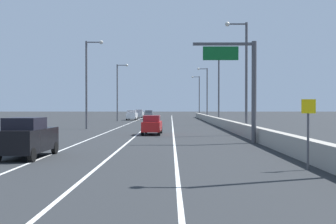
{
  "coord_description": "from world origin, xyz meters",
  "views": [
    {
      "loc": [
        1.24,
        -2.03,
        2.68
      ],
      "look_at": [
        0.9,
        46.08,
        2.05
      ],
      "focal_mm": 42.39,
      "sensor_mm": 36.0,
      "label": 1
    }
  ],
  "objects_px": {
    "lamp_post_right_fourth": "(206,90)",
    "lamp_post_right_fifth": "(198,94)",
    "car_white_0": "(132,115)",
    "speed_advisory_sign": "(308,128)",
    "lamp_post_right_second": "(244,70)",
    "overhead_sign_gantry": "(244,79)",
    "car_gray_2": "(149,115)",
    "car_black_3": "(28,138)",
    "lamp_post_right_third": "(217,84)",
    "car_red_4": "(152,125)",
    "lamp_post_left_far": "(119,89)",
    "lamp_post_left_mid": "(88,78)",
    "car_silver_1": "(139,114)"
  },
  "relations": [
    {
      "from": "car_red_4",
      "to": "car_white_0",
      "type": "bearing_deg",
      "value": 98.24
    },
    {
      "from": "car_silver_1",
      "to": "car_gray_2",
      "type": "bearing_deg",
      "value": -75.45
    },
    {
      "from": "car_white_0",
      "to": "lamp_post_right_third",
      "type": "bearing_deg",
      "value": -54.17
    },
    {
      "from": "car_black_3",
      "to": "speed_advisory_sign",
      "type": "bearing_deg",
      "value": -16.51
    },
    {
      "from": "lamp_post_right_fifth",
      "to": "car_white_0",
      "type": "relative_size",
      "value": 2.4
    },
    {
      "from": "lamp_post_left_far",
      "to": "car_red_4",
      "type": "height_order",
      "value": "lamp_post_left_far"
    },
    {
      "from": "overhead_sign_gantry",
      "to": "lamp_post_left_mid",
      "type": "relative_size",
      "value": 0.7
    },
    {
      "from": "lamp_post_right_fifth",
      "to": "lamp_post_left_mid",
      "type": "distance_m",
      "value": 58.09
    },
    {
      "from": "lamp_post_left_mid",
      "to": "car_silver_1",
      "type": "relative_size",
      "value": 2.34
    },
    {
      "from": "lamp_post_right_second",
      "to": "lamp_post_right_fourth",
      "type": "xyz_separation_m",
      "value": [
        0.33,
        43.93,
        0.0
      ]
    },
    {
      "from": "speed_advisory_sign",
      "to": "lamp_post_right_third",
      "type": "distance_m",
      "value": 42.81
    },
    {
      "from": "car_black_3",
      "to": "lamp_post_right_third",
      "type": "bearing_deg",
      "value": 69.43
    },
    {
      "from": "speed_advisory_sign",
      "to": "lamp_post_right_fifth",
      "type": "xyz_separation_m",
      "value": [
        1.37,
        86.5,
        4.34
      ]
    },
    {
      "from": "lamp_post_right_second",
      "to": "car_white_0",
      "type": "height_order",
      "value": "lamp_post_right_second"
    },
    {
      "from": "car_white_0",
      "to": "car_black_3",
      "type": "height_order",
      "value": "car_black_3"
    },
    {
      "from": "lamp_post_left_mid",
      "to": "car_gray_2",
      "type": "bearing_deg",
      "value": 81.87
    },
    {
      "from": "overhead_sign_gantry",
      "to": "car_white_0",
      "type": "height_order",
      "value": "overhead_sign_gantry"
    },
    {
      "from": "speed_advisory_sign",
      "to": "car_white_0",
      "type": "height_order",
      "value": "speed_advisory_sign"
    },
    {
      "from": "lamp_post_right_third",
      "to": "car_white_0",
      "type": "distance_m",
      "value": 25.76
    },
    {
      "from": "car_black_3",
      "to": "lamp_post_right_second",
      "type": "bearing_deg",
      "value": 49.1
    },
    {
      "from": "car_white_0",
      "to": "speed_advisory_sign",
      "type": "bearing_deg",
      "value": -77.78
    },
    {
      "from": "lamp_post_right_fourth",
      "to": "lamp_post_right_fifth",
      "type": "xyz_separation_m",
      "value": [
        -0.02,
        21.96,
        0.0
      ]
    },
    {
      "from": "overhead_sign_gantry",
      "to": "lamp_post_right_third",
      "type": "distance_m",
      "value": 30.28
    },
    {
      "from": "overhead_sign_gantry",
      "to": "speed_advisory_sign",
      "type": "bearing_deg",
      "value": -87.95
    },
    {
      "from": "speed_advisory_sign",
      "to": "car_silver_1",
      "type": "bearing_deg",
      "value": 99.65
    },
    {
      "from": "car_red_4",
      "to": "lamp_post_right_second",
      "type": "bearing_deg",
      "value": -5.53
    },
    {
      "from": "lamp_post_right_fourth",
      "to": "lamp_post_left_mid",
      "type": "xyz_separation_m",
      "value": [
        -17.17,
        -33.54,
        0.0
      ]
    },
    {
      "from": "lamp_post_left_far",
      "to": "car_red_4",
      "type": "relative_size",
      "value": 2.39
    },
    {
      "from": "lamp_post_right_fourth",
      "to": "lamp_post_right_fifth",
      "type": "height_order",
      "value": "same"
    },
    {
      "from": "car_gray_2",
      "to": "car_red_4",
      "type": "relative_size",
      "value": 0.91
    },
    {
      "from": "lamp_post_right_third",
      "to": "car_white_0",
      "type": "relative_size",
      "value": 2.4
    },
    {
      "from": "car_white_0",
      "to": "car_black_3",
      "type": "relative_size",
      "value": 1.02
    },
    {
      "from": "car_white_0",
      "to": "car_red_4",
      "type": "xyz_separation_m",
      "value": [
        6.02,
        -41.59,
        -0.08
      ]
    },
    {
      "from": "car_silver_1",
      "to": "car_red_4",
      "type": "xyz_separation_m",
      "value": [
        5.79,
        -57.51,
        -0.08
      ]
    },
    {
      "from": "lamp_post_right_fourth",
      "to": "car_gray_2",
      "type": "distance_m",
      "value": 13.38
    },
    {
      "from": "lamp_post_right_second",
      "to": "lamp_post_left_mid",
      "type": "distance_m",
      "value": 19.79
    },
    {
      "from": "lamp_post_right_fifth",
      "to": "lamp_post_left_mid",
      "type": "bearing_deg",
      "value": -107.17
    },
    {
      "from": "lamp_post_right_third",
      "to": "car_gray_2",
      "type": "xyz_separation_m",
      "value": [
        -11.65,
        25.23,
        -5.14
      ]
    },
    {
      "from": "lamp_post_left_mid",
      "to": "lamp_post_right_fifth",
      "type": "bearing_deg",
      "value": 72.83
    },
    {
      "from": "lamp_post_right_fourth",
      "to": "lamp_post_left_mid",
      "type": "bearing_deg",
      "value": -117.12
    },
    {
      "from": "lamp_post_right_fifth",
      "to": "car_white_0",
      "type": "height_order",
      "value": "lamp_post_right_fifth"
    },
    {
      "from": "speed_advisory_sign",
      "to": "overhead_sign_gantry",
      "type": "bearing_deg",
      "value": 92.05
    },
    {
      "from": "lamp_post_right_second",
      "to": "lamp_post_right_third",
      "type": "height_order",
      "value": "same"
    },
    {
      "from": "speed_advisory_sign",
      "to": "car_gray_2",
      "type": "xyz_separation_m",
      "value": [
        -10.53,
        67.8,
        -0.8
      ]
    },
    {
      "from": "lamp_post_right_third",
      "to": "lamp_post_right_fourth",
      "type": "relative_size",
      "value": 1.0
    },
    {
      "from": "lamp_post_right_fifth",
      "to": "lamp_post_right_fourth",
      "type": "bearing_deg",
      "value": -89.94
    },
    {
      "from": "speed_advisory_sign",
      "to": "lamp_post_right_fifth",
      "type": "distance_m",
      "value": 86.62
    },
    {
      "from": "lamp_post_right_fifth",
      "to": "car_red_4",
      "type": "relative_size",
      "value": 2.39
    },
    {
      "from": "lamp_post_right_second",
      "to": "car_gray_2",
      "type": "height_order",
      "value": "lamp_post_right_second"
    },
    {
      "from": "lamp_post_left_far",
      "to": "car_gray_2",
      "type": "distance_m",
      "value": 12.7
    }
  ]
}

